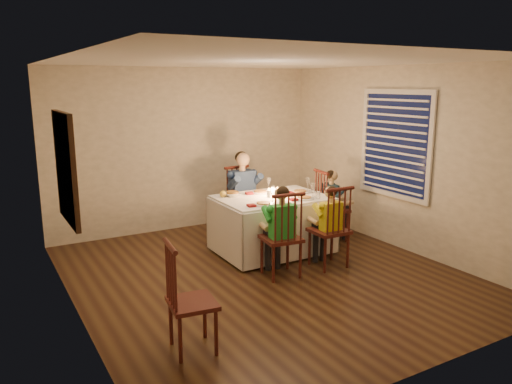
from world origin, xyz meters
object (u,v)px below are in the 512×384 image
chair_end (331,240)px  chair_adult (243,236)px  adult (243,236)px  child_teal (331,240)px  chair_near_right (328,266)px  child_yellow (328,266)px  child_green (281,275)px  serving_bowl (232,194)px  dining_table (272,213)px  chair_extra (194,349)px  chair_near_left (281,275)px

chair_end → chair_adult: bearing=60.9°
adult → child_teal: (1.07, -0.85, 0.00)m
chair_near_right → child_yellow: 0.00m
adult → child_green: 1.73m
adult → serving_bowl: serving_bowl is taller
dining_table → child_yellow: bearing=-68.3°
chair_end → child_green: 1.68m
chair_adult → child_yellow: 1.76m
adult → chair_adult: bearing=0.0°
child_teal → chair_extra: bearing=131.4°
serving_bowl → chair_adult: bearing=49.6°
chair_near_right → serving_bowl: serving_bowl is taller
chair_near_left → chair_near_right: 0.72m
child_yellow → child_teal: child_teal is taller
child_green → child_teal: bearing=-143.3°
dining_table → chair_adult: (0.00, 0.86, -0.57)m
chair_near_left → chair_near_right: same height
adult → dining_table: bearing=-92.5°
chair_adult → chair_near_left: 1.73m
adult → child_teal: adult is taller
chair_near_left → serving_bowl: bearing=-79.2°
chair_near_right → adult: size_ratio=0.82×
adult → child_green: (-0.39, -1.69, 0.00)m
chair_adult → chair_near_left: bearing=-105.3°
adult → serving_bowl: bearing=-132.6°
chair_near_left → chair_end: size_ratio=1.00×
child_green → child_yellow: child_green is taller
dining_table → child_green: bearing=-114.3°
dining_table → adult: bearing=90.6°
dining_table → chair_end: bearing=1.6°
chair_adult → chair_extra: chair_adult is taller
chair_near_left → chair_end: 1.68m
child_yellow → serving_bowl: (-0.80, 1.17, 0.83)m
child_teal → serving_bowl: 1.77m
chair_extra → child_yellow: (2.36, 1.06, 0.00)m
chair_near_left → child_green: child_green is taller
chair_adult → serving_bowl: bearing=-132.6°
chair_adult → child_green: bearing=-105.3°
dining_table → chair_end: 1.21m
chair_end → child_teal: bearing=0.0°
chair_adult → serving_bowl: size_ratio=5.11×
child_green → chair_extra: bearing=40.5°
child_green → chair_end: bearing=-143.3°
chair_near_right → chair_extra: bearing=25.7°
serving_bowl → chair_extra: bearing=-125.0°
chair_end → chair_extra: bearing=131.4°
child_green → serving_bowl: serving_bowl is taller
child_yellow → chair_near_right: bearing=-178.6°
serving_bowl → child_green: bearing=-85.9°
chair_extra → child_teal: bearing=-50.6°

